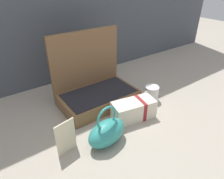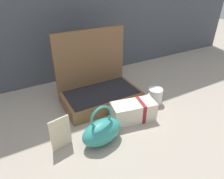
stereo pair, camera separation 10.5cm
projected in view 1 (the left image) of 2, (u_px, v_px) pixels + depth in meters
name	position (u px, v px, depth m)	size (l,w,h in m)	color
ground_plane	(109.00, 114.00, 1.15)	(6.00, 6.00, 0.00)	#9E9384
open_suitcase	(95.00, 87.00, 1.23)	(0.45, 0.28, 0.42)	brown
teal_pouch_handbag	(107.00, 132.00, 0.93)	(0.22, 0.14, 0.21)	teal
cream_toiletry_bag	(134.00, 110.00, 1.10)	(0.25, 0.15, 0.11)	beige
coffee_mug	(151.00, 94.00, 1.26)	(0.12, 0.09, 0.10)	silver
info_card_left	(66.00, 137.00, 0.88)	(0.10, 0.01, 0.17)	beige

